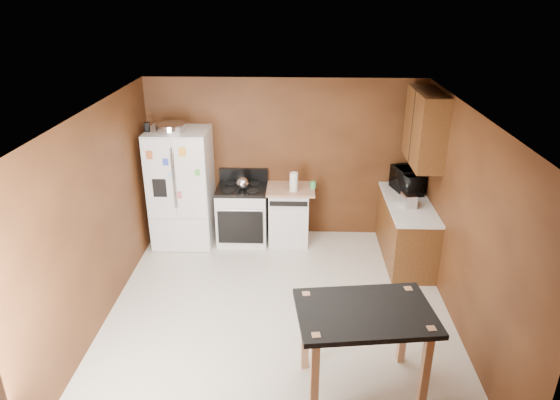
# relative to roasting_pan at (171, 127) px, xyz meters

# --- Properties ---
(floor) EXTENTS (4.50, 4.50, 0.00)m
(floor) POSITION_rel_roasting_pan_xyz_m (1.62, -1.83, -1.85)
(floor) COLOR silver
(floor) RESTS_ON ground
(ceiling) EXTENTS (4.50, 4.50, 0.00)m
(ceiling) POSITION_rel_roasting_pan_xyz_m (1.62, -1.83, 0.65)
(ceiling) COLOR white
(ceiling) RESTS_ON ground
(wall_back) EXTENTS (4.20, 0.00, 4.20)m
(wall_back) POSITION_rel_roasting_pan_xyz_m (1.62, 0.42, -0.60)
(wall_back) COLOR brown
(wall_back) RESTS_ON ground
(wall_front) EXTENTS (4.20, 0.00, 4.20)m
(wall_front) POSITION_rel_roasting_pan_xyz_m (1.62, -4.08, -0.60)
(wall_front) COLOR brown
(wall_front) RESTS_ON ground
(wall_left) EXTENTS (0.00, 4.50, 4.50)m
(wall_left) POSITION_rel_roasting_pan_xyz_m (-0.48, -1.83, -0.60)
(wall_left) COLOR brown
(wall_left) RESTS_ON ground
(wall_right) EXTENTS (0.00, 4.50, 4.50)m
(wall_right) POSITION_rel_roasting_pan_xyz_m (3.72, -1.83, -0.60)
(wall_right) COLOR brown
(wall_right) RESTS_ON ground
(roasting_pan) EXTENTS (0.43, 0.43, 0.11)m
(roasting_pan) POSITION_rel_roasting_pan_xyz_m (0.00, 0.00, 0.00)
(roasting_pan) COLOR silver
(roasting_pan) RESTS_ON refrigerator
(pen_cup) EXTENTS (0.09, 0.09, 0.13)m
(pen_cup) POSITION_rel_roasting_pan_xyz_m (-0.34, -0.05, 0.01)
(pen_cup) COLOR black
(pen_cup) RESTS_ON refrigerator
(kettle) EXTENTS (0.19, 0.19, 0.19)m
(kettle) POSITION_rel_roasting_pan_xyz_m (1.01, 0.02, -0.86)
(kettle) COLOR silver
(kettle) RESTS_ON gas_range
(paper_towel) EXTENTS (0.15, 0.15, 0.29)m
(paper_towel) POSITION_rel_roasting_pan_xyz_m (1.78, 0.01, -0.82)
(paper_towel) COLOR white
(paper_towel) RESTS_ON dishwasher
(green_canister) EXTENTS (0.11, 0.11, 0.10)m
(green_canister) POSITION_rel_roasting_pan_xyz_m (2.07, 0.13, -0.91)
(green_canister) COLOR #46B762
(green_canister) RESTS_ON dishwasher
(toaster) EXTENTS (0.19, 0.27, 0.18)m
(toaster) POSITION_rel_roasting_pan_xyz_m (3.38, -0.53, -0.86)
(toaster) COLOR silver
(toaster) RESTS_ON right_cabinets
(microwave) EXTENTS (0.52, 0.64, 0.31)m
(microwave) POSITION_rel_roasting_pan_xyz_m (3.45, 0.03, -0.80)
(microwave) COLOR black
(microwave) RESTS_ON right_cabinets
(refrigerator) EXTENTS (0.90, 0.80, 1.80)m
(refrigerator) POSITION_rel_roasting_pan_xyz_m (0.07, 0.04, -0.95)
(refrigerator) COLOR white
(refrigerator) RESTS_ON ground
(gas_range) EXTENTS (0.76, 0.68, 1.10)m
(gas_range) POSITION_rel_roasting_pan_xyz_m (0.98, 0.10, -1.39)
(gas_range) COLOR white
(gas_range) RESTS_ON ground
(dishwasher) EXTENTS (0.78, 0.63, 0.89)m
(dishwasher) POSITION_rel_roasting_pan_xyz_m (1.70, 0.12, -1.40)
(dishwasher) COLOR white
(dishwasher) RESTS_ON ground
(right_cabinets) EXTENTS (0.63, 1.58, 2.45)m
(right_cabinets) POSITION_rel_roasting_pan_xyz_m (3.46, -0.35, -0.95)
(right_cabinets) COLOR brown
(right_cabinets) RESTS_ON ground
(island) EXTENTS (1.38, 1.01, 0.92)m
(island) POSITION_rel_roasting_pan_xyz_m (2.48, -3.01, -1.08)
(island) COLOR black
(island) RESTS_ON ground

